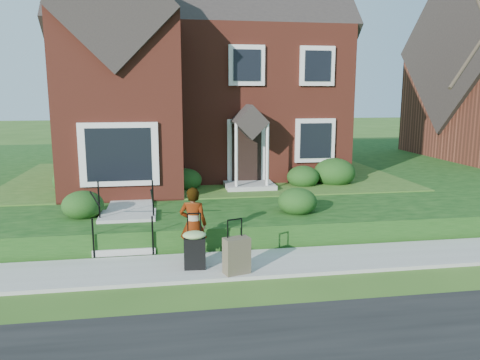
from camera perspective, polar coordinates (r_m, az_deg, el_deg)
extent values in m
plane|color=#2D5119|center=(10.31, -0.10, -10.48)|extent=(120.00, 120.00, 0.00)
cube|color=#9E9B93|center=(10.29, -0.10, -10.27)|extent=(60.00, 1.60, 0.08)
cube|color=#0F360E|center=(21.41, 5.88, 1.32)|extent=(44.00, 20.00, 0.60)
cube|color=#9E9B93|center=(14.86, -12.77, -1.66)|extent=(1.20, 6.00, 0.06)
cube|color=maroon|center=(19.57, -4.79, 9.31)|extent=(10.00, 8.00, 5.40)
cube|color=maroon|center=(14.77, -14.32, 8.66)|extent=(3.60, 2.40, 5.40)
cube|color=silver|center=(13.72, -14.49, 3.08)|extent=(2.20, 0.30, 1.80)
cube|color=black|center=(15.81, 0.80, 3.08)|extent=(1.00, 0.12, 2.10)
cube|color=black|center=(16.36, 9.13, 4.78)|extent=(1.40, 0.10, 1.50)
cube|color=#9E9B93|center=(11.13, -13.90, -8.35)|extent=(1.40, 0.30, 0.15)
cube|color=#9E9B93|center=(11.37, -13.82, -7.15)|extent=(1.40, 0.30, 0.15)
cube|color=#9E9B93|center=(11.61, -13.73, -6.00)|extent=(1.40, 0.30, 0.15)
cube|color=#9E9B93|center=(11.86, -13.66, -4.90)|extent=(1.40, 0.30, 0.15)
cube|color=#9E9B93|center=(12.39, -13.47, -4.23)|extent=(1.40, 0.80, 0.15)
cylinder|color=black|center=(10.95, -17.47, -6.78)|extent=(0.04, 0.04, 0.90)
cylinder|color=black|center=(11.95, -16.82, -2.34)|extent=(0.04, 0.04, 0.90)
cylinder|color=black|center=(10.83, -10.60, -6.65)|extent=(0.04, 0.04, 0.90)
cylinder|color=black|center=(11.84, -10.57, -2.18)|extent=(0.04, 0.04, 0.90)
ellipsoid|color=black|center=(15.45, -19.11, 0.41)|extent=(1.55, 1.55, 1.08)
ellipsoid|color=black|center=(15.42, -6.71, 0.30)|extent=(1.09, 1.09, 0.76)
ellipsoid|color=black|center=(16.00, 7.70, 0.65)|extent=(1.09, 1.09, 0.77)
ellipsoid|color=black|center=(16.54, 11.45, 1.27)|extent=(1.43, 1.43, 1.00)
ellipsoid|color=black|center=(12.57, -18.64, -2.58)|extent=(1.05, 1.05, 0.73)
ellipsoid|color=black|center=(12.41, 7.02, -2.29)|extent=(1.03, 1.03, 0.72)
imported|color=#999999|center=(10.23, -5.73, -5.38)|extent=(0.68, 0.53, 1.64)
cube|color=black|center=(9.91, -5.54, -8.87)|extent=(0.46, 0.27, 0.67)
cylinder|color=black|center=(9.66, -5.62, -4.19)|extent=(0.27, 0.04, 0.03)
cylinder|color=black|center=(9.72, -6.39, -5.64)|extent=(0.02, 0.02, 0.50)
cylinder|color=black|center=(9.74, -4.81, -5.59)|extent=(0.02, 0.02, 0.50)
cylinder|color=black|center=(10.00, -6.41, -10.54)|extent=(0.04, 0.06, 0.06)
cylinder|color=black|center=(10.02, -4.60, -10.47)|extent=(0.04, 0.06, 0.06)
ellipsoid|color=#86AC62|center=(9.78, -5.58, -6.59)|extent=(0.51, 0.43, 0.16)
cube|color=brown|center=(9.60, -0.41, -9.20)|extent=(0.58, 0.43, 0.75)
cylinder|color=black|center=(9.38, -0.42, -4.95)|extent=(0.31, 0.12, 0.03)
cylinder|color=black|center=(9.41, -1.36, -6.06)|extent=(0.02, 0.02, 0.36)
cylinder|color=black|center=(9.45, 0.52, -5.97)|extent=(0.02, 0.02, 0.36)
cylinder|color=black|center=(9.70, -1.49, -11.17)|extent=(0.06, 0.07, 0.06)
cylinder|color=black|center=(9.75, 0.67, -11.04)|extent=(0.06, 0.07, 0.06)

